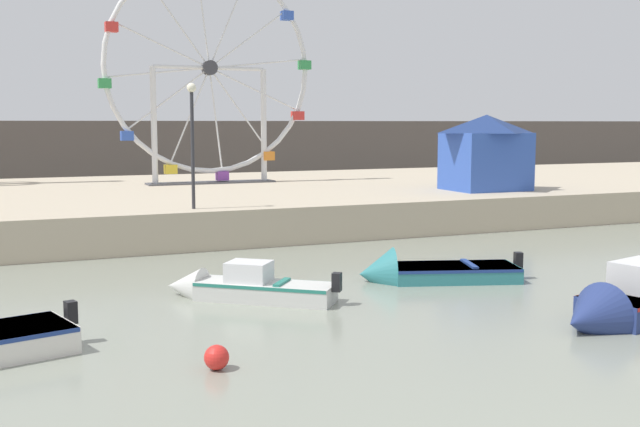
% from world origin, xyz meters
% --- Properties ---
extents(quay_promenade, '(110.00, 19.10, 1.34)m').
position_xyz_m(quay_promenade, '(0.00, 29.30, 0.67)').
color(quay_promenade, '#B7A88E').
rests_on(quay_promenade, ground_plane).
extents(distant_town_skyline, '(140.00, 3.00, 4.40)m').
position_xyz_m(distant_town_skyline, '(0.00, 47.82, 2.20)').
color(distant_town_skyline, '#564C47').
rests_on(distant_town_skyline, ground_plane).
extents(motorboat_navy_blue, '(5.88, 2.87, 1.63)m').
position_xyz_m(motorboat_navy_blue, '(6.82, 7.46, 0.37)').
color(motorboat_navy_blue, navy).
rests_on(motorboat_navy_blue, ground_plane).
extents(motorboat_pale_grey, '(3.94, 3.47, 1.21)m').
position_xyz_m(motorboat_pale_grey, '(-0.60, 12.65, 0.31)').
color(motorboat_pale_grey, silver).
rests_on(motorboat_pale_grey, ground_plane).
extents(motorboat_teal_painted, '(4.54, 2.76, 1.44)m').
position_xyz_m(motorboat_teal_painted, '(4.57, 12.85, 0.23)').
color(motorboat_teal_painted, teal).
rests_on(motorboat_teal_painted, ground_plane).
extents(ferris_wheel_white_frame, '(10.40, 1.20, 10.62)m').
position_xyz_m(ferris_wheel_white_frame, '(3.84, 31.55, 6.67)').
color(ferris_wheel_white_frame, silver).
rests_on(ferris_wheel_white_frame, quay_promenade).
extents(carnival_booth_blue_tent, '(3.60, 2.96, 3.28)m').
position_xyz_m(carnival_booth_blue_tent, '(13.89, 23.16, 3.05)').
color(carnival_booth_blue_tent, '#3356B7').
rests_on(carnival_booth_blue_tent, quay_promenade).
extents(promenade_lamp_near, '(0.32, 0.32, 4.27)m').
position_xyz_m(promenade_lamp_near, '(0.29, 20.83, 4.10)').
color(promenade_lamp_near, '#2D2D33').
rests_on(promenade_lamp_near, quay_promenade).
extents(mooring_buoy_orange, '(0.44, 0.44, 0.44)m').
position_xyz_m(mooring_buoy_orange, '(-2.61, 7.64, 0.22)').
color(mooring_buoy_orange, red).
rests_on(mooring_buoy_orange, ground_plane).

